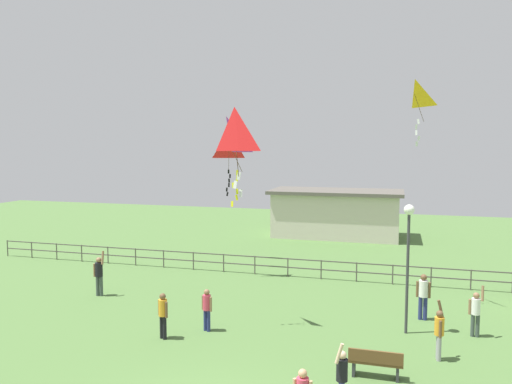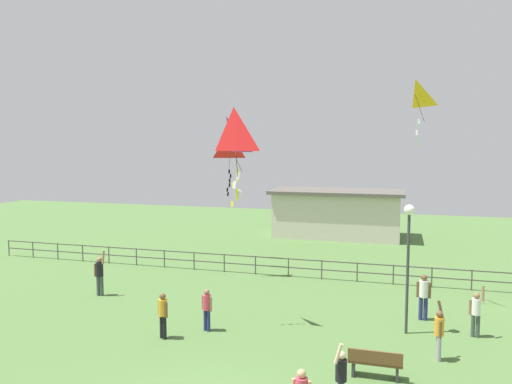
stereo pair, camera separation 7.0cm
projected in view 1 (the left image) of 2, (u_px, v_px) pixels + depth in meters
The scene contains 15 objects.
lamppost at pixel (408, 240), 17.04m from camera, with size 0.36×0.36×4.53m.
park_bench at pixel (376, 362), 13.91m from camera, with size 1.50×0.41×0.85m.
person_0 at pixel (439, 331), 15.08m from camera, with size 0.29×0.48×1.82m.
person_1 at pixel (423, 294), 18.59m from camera, with size 0.53×0.32×1.75m.
person_2 at pixel (342, 376), 12.15m from camera, with size 0.30×0.46×1.79m.
person_3 at pixel (163, 313), 16.76m from camera, with size 0.44×0.29×1.57m.
person_4 at pixel (99, 273), 21.60m from camera, with size 0.53×0.32×2.00m.
person_6 at pixel (207, 307), 17.47m from camera, with size 0.43×0.28×1.50m.
person_7 at pixel (476, 311), 16.93m from camera, with size 0.47×0.30×1.82m.
kite_0 at pixel (229, 147), 23.91m from camera, with size 1.23×0.86×3.16m.
kite_1 at pixel (415, 96), 19.46m from camera, with size 1.05×1.17×2.58m.
kite_2 at pixel (235, 134), 12.64m from camera, with size 0.97×0.94×2.23m.
kite_3 at pixel (227, 140), 17.16m from camera, with size 1.15×1.12×3.09m.
waterfront_railing at pixel (301, 265), 24.65m from camera, with size 36.05×0.06×0.95m.
pavilion_building at pixel (336, 213), 35.96m from camera, with size 9.39×4.71×3.38m.
Camera 1 is at (4.28, -9.89, 6.49)m, focal length 34.83 mm.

